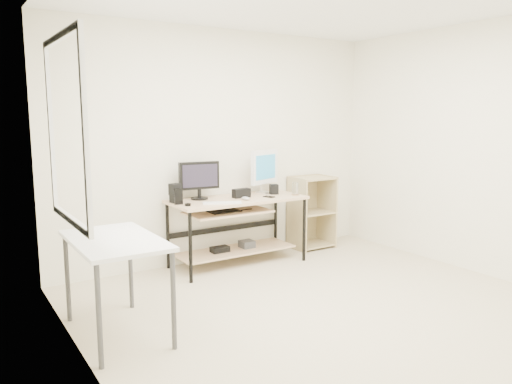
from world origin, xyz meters
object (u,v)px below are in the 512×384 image
object	(u,v)px
side_table	(115,249)
desk	(235,217)
shelf_unit	(310,212)
audio_controller	(178,197)
black_monitor	(199,178)
white_imac	(265,168)

from	to	relation	value
side_table	desk	bearing A→B (deg)	32.65
shelf_unit	audio_controller	size ratio (longest dim) A/B	5.54
black_monitor	white_imac	size ratio (longest dim) A/B	0.89
white_imac	audio_controller	bearing A→B (deg)	167.66
black_monitor	audio_controller	xyz separation A→B (m)	(-0.32, -0.16, -0.15)
black_monitor	white_imac	xyz separation A→B (m)	(0.85, 0.01, 0.06)
shelf_unit	white_imac	distance (m)	0.90
desk	white_imac	bearing A→B (deg)	18.33
side_table	audio_controller	distance (m)	1.45
black_monitor	audio_controller	bearing A→B (deg)	-146.34
desk	audio_controller	world-z (taller)	audio_controller
side_table	black_monitor	bearing A→B (deg)	43.12
shelf_unit	white_imac	xyz separation A→B (m)	(-0.68, 0.00, 0.59)
side_table	shelf_unit	xyz separation A→B (m)	(2.83, 1.22, -0.22)
desk	audio_controller	size ratio (longest dim) A/B	9.23
side_table	shelf_unit	bearing A→B (deg)	23.33
side_table	black_monitor	size ratio (longest dim) A/B	2.23
audio_controller	shelf_unit	bearing A→B (deg)	16.96
white_imac	audio_controller	size ratio (longest dim) A/B	3.09
shelf_unit	white_imac	world-z (taller)	white_imac
audio_controller	side_table	bearing A→B (deg)	-121.07
white_imac	audio_controller	world-z (taller)	white_imac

